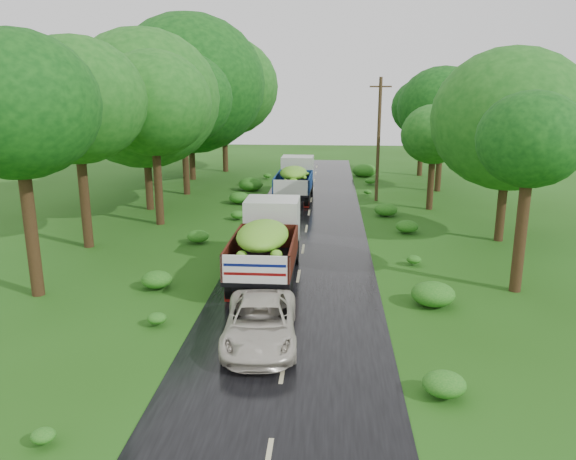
# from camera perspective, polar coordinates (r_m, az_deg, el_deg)

# --- Properties ---
(ground) EXTENTS (120.00, 120.00, 0.00)m
(ground) POSITION_cam_1_polar(r_m,az_deg,el_deg) (16.40, -0.51, -14.04)
(ground) COLOR #1C460F
(ground) RESTS_ON ground
(road) EXTENTS (6.50, 80.00, 0.02)m
(road) POSITION_cam_1_polar(r_m,az_deg,el_deg) (20.91, 0.62, -7.43)
(road) COLOR black
(road) RESTS_ON ground
(road_lines) EXTENTS (0.12, 69.60, 0.00)m
(road_lines) POSITION_cam_1_polar(r_m,az_deg,el_deg) (21.83, 0.78, -6.41)
(road_lines) COLOR #BFB78C
(road_lines) RESTS_ON road
(truck_near) EXTENTS (2.50, 6.90, 2.89)m
(truck_near) POSITION_cam_1_polar(r_m,az_deg,el_deg) (23.33, -2.13, -0.85)
(truck_near) COLOR black
(truck_near) RESTS_ON ground
(truck_far) EXTENTS (2.47, 6.62, 2.76)m
(truck_far) POSITION_cam_1_polar(r_m,az_deg,el_deg) (39.17, 0.74, 5.40)
(truck_far) COLOR black
(truck_far) RESTS_ON ground
(car) EXTENTS (2.55, 4.93, 1.33)m
(car) POSITION_cam_1_polar(r_m,az_deg,el_deg) (17.65, -2.83, -9.38)
(car) COLOR beige
(car) RESTS_ON road
(utility_pole) EXTENTS (1.45, 0.23, 8.29)m
(utility_pole) POSITION_cam_1_polar(r_m,az_deg,el_deg) (38.72, 9.18, 9.15)
(utility_pole) COLOR #382616
(utility_pole) RESTS_ON ground
(trees_left) EXTENTS (6.67, 35.31, 10.06)m
(trees_left) POSITION_cam_1_polar(r_m,az_deg,el_deg) (40.07, -11.79, 13.42)
(trees_left) COLOR black
(trees_left) RESTS_ON ground
(trees_right) EXTENTS (5.71, 31.59, 7.94)m
(trees_right) POSITION_cam_1_polar(r_m,az_deg,el_deg) (37.09, 17.02, 10.86)
(trees_right) COLOR black
(trees_right) RESTS_ON ground
(shrubs) EXTENTS (11.90, 44.00, 0.70)m
(shrubs) POSITION_cam_1_polar(r_m,az_deg,el_deg) (29.34, 1.72, -0.19)
(shrubs) COLOR #166017
(shrubs) RESTS_ON ground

